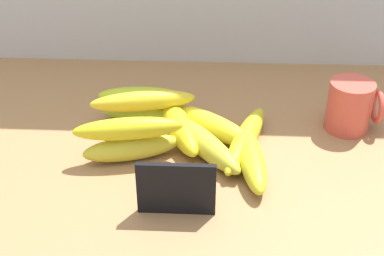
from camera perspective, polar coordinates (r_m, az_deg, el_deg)
counter_top at (r=87.38cm, az=-4.98°, el=-4.63°), size 110.00×76.00×3.00cm
chalkboard_sign at (r=74.87cm, az=-1.69°, el=-6.66°), size 11.00×1.80×8.40cm
coffee_mug at (r=96.67cm, az=16.54°, el=2.26°), size 9.15×7.65×8.98cm
banana_0 at (r=84.35cm, az=6.36°, el=-3.34°), size 5.56×17.08×3.95cm
banana_1 at (r=89.20cm, az=5.69°, el=-1.20°), size 9.75×20.70×3.61cm
banana_2 at (r=91.83cm, az=2.27°, el=0.21°), size 16.69×14.60×4.05cm
banana_3 at (r=87.46cm, az=1.18°, el=-1.59°), size 14.83×18.05×4.11cm
banana_4 at (r=86.87cm, az=-6.41°, el=-2.12°), size 16.27×8.53×4.03cm
banana_5 at (r=96.25cm, az=-4.46°, el=1.52°), size 17.82×4.35×3.26cm
banana_6 at (r=91.34cm, az=-1.34°, el=0.16°), size 10.04×18.02×4.37cm
banana_7 at (r=93.45cm, az=-5.23°, el=2.87°), size 18.65×6.95×3.54cm
banana_8 at (r=95.00cm, az=-5.39°, el=3.36°), size 15.46×3.64×3.45cm
banana_9 at (r=84.62cm, az=-6.78°, el=-0.07°), size 17.75×6.50×3.61cm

